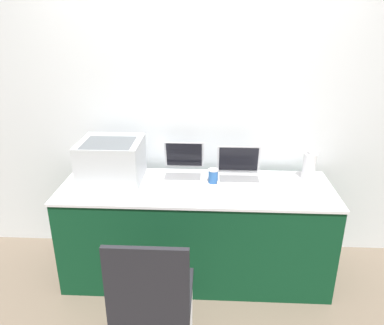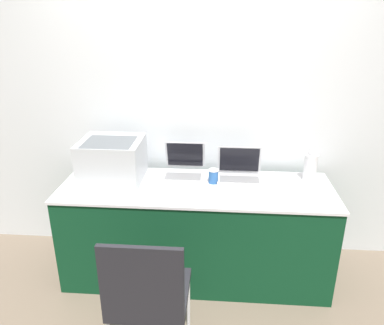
% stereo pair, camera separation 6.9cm
% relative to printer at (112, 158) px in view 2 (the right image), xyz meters
% --- Properties ---
extents(ground_plane, '(14.00, 14.00, 0.00)m').
position_rel_printer_xyz_m(ground_plane, '(0.65, -0.41, -0.95)').
color(ground_plane, '#6B5B4C').
extents(wall_back, '(8.00, 0.05, 2.60)m').
position_rel_printer_xyz_m(wall_back, '(0.65, 0.36, 0.35)').
color(wall_back, silver).
rests_on(wall_back, ground_plane).
extents(table, '(2.04, 0.67, 0.78)m').
position_rel_printer_xyz_m(table, '(0.65, -0.09, -0.56)').
color(table, '#0C381E').
rests_on(table, ground_plane).
extents(printer, '(0.46, 0.42, 0.32)m').
position_rel_printer_xyz_m(printer, '(0.00, 0.00, 0.00)').
color(printer, '#B2B7BC').
rests_on(printer, table).
extents(laptop_left, '(0.32, 0.33, 0.25)m').
position_rel_printer_xyz_m(laptop_left, '(0.54, 0.12, -0.12)').
color(laptop_left, '#B7B7BC').
rests_on(laptop_left, table).
extents(laptop_right, '(0.34, 0.26, 0.24)m').
position_rel_printer_xyz_m(laptop_right, '(0.98, 0.09, -0.12)').
color(laptop_right, '#B7B7BC').
rests_on(laptop_right, table).
extents(external_keyboard, '(0.42, 0.17, 0.02)m').
position_rel_printer_xyz_m(external_keyboard, '(0.51, -0.16, -0.16)').
color(external_keyboard, silver).
rests_on(external_keyboard, table).
extents(coffee_cup, '(0.08, 0.08, 0.11)m').
position_rel_printer_xyz_m(coffee_cup, '(0.78, -0.01, -0.12)').
color(coffee_cup, '#285699').
rests_on(coffee_cup, table).
extents(metal_pitcher, '(0.10, 0.10, 0.25)m').
position_rel_printer_xyz_m(metal_pitcher, '(1.52, 0.10, -0.06)').
color(metal_pitcher, silver).
rests_on(metal_pitcher, table).
extents(chair, '(0.44, 0.46, 0.91)m').
position_rel_printer_xyz_m(chair, '(0.43, -0.94, -0.43)').
color(chair, black).
rests_on(chair, ground_plane).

